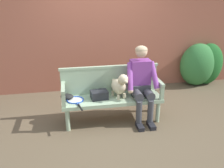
% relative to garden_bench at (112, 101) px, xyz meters
% --- Properties ---
extents(ground_plane, '(40.00, 40.00, 0.00)m').
position_rel_garden_bench_xyz_m(ground_plane, '(0.00, 0.00, -0.38)').
color(ground_plane, brown).
extents(brick_garden_fence, '(8.00, 0.30, 2.53)m').
position_rel_garden_bench_xyz_m(brick_garden_fence, '(0.00, 1.66, 0.88)').
color(brick_garden_fence, '#9E5642').
rests_on(brick_garden_fence, ground).
extents(hedge_bush_mid_left, '(0.72, 0.49, 1.00)m').
position_rel_garden_bench_xyz_m(hedge_bush_mid_left, '(2.59, 1.34, 0.12)').
color(hedge_bush_mid_left, '#1E5B23').
rests_on(hedge_bush_mid_left, ground).
extents(hedge_bush_far_left, '(0.85, 0.59, 1.01)m').
position_rel_garden_bench_xyz_m(hedge_bush_far_left, '(2.30, 1.31, 0.12)').
color(hedge_bush_far_left, '#337538').
rests_on(hedge_bush_far_left, ground).
extents(garden_bench, '(1.70, 0.52, 0.44)m').
position_rel_garden_bench_xyz_m(garden_bench, '(0.00, 0.00, 0.00)').
color(garden_bench, '#9EB793').
rests_on(garden_bench, ground).
extents(bench_backrest, '(1.74, 0.06, 0.50)m').
position_rel_garden_bench_xyz_m(bench_backrest, '(0.00, 0.23, 0.31)').
color(bench_backrest, '#9EB793').
rests_on(bench_backrest, garden_bench).
extents(bench_armrest_left_end, '(0.06, 0.52, 0.28)m').
position_rel_garden_bench_xyz_m(bench_armrest_left_end, '(-0.81, -0.09, 0.26)').
color(bench_armrest_left_end, '#9EB793').
rests_on(bench_armrest_left_end, garden_bench).
extents(bench_armrest_right_end, '(0.06, 0.52, 0.28)m').
position_rel_garden_bench_xyz_m(bench_armrest_right_end, '(0.81, -0.09, 0.26)').
color(bench_armrest_right_end, '#9EB793').
rests_on(bench_armrest_right_end, garden_bench).
extents(person_seated, '(0.56, 0.66, 1.31)m').
position_rel_garden_bench_xyz_m(person_seated, '(0.51, -0.01, 0.33)').
color(person_seated, black).
rests_on(person_seated, ground).
extents(dog_on_bench, '(0.31, 0.45, 0.45)m').
position_rel_garden_bench_xyz_m(dog_on_bench, '(0.13, -0.03, 0.28)').
color(dog_on_bench, beige).
rests_on(dog_on_bench, garden_bench).
extents(tennis_racket, '(0.34, 0.58, 0.03)m').
position_rel_garden_bench_xyz_m(tennis_racket, '(-0.62, -0.03, 0.07)').
color(tennis_racket, blue).
rests_on(tennis_racket, garden_bench).
extents(baseball_glove, '(0.26, 0.22, 0.09)m').
position_rel_garden_bench_xyz_m(baseball_glove, '(-0.76, 0.08, 0.10)').
color(baseball_glove, black).
rests_on(baseball_glove, garden_bench).
extents(sports_bag, '(0.30, 0.23, 0.14)m').
position_rel_garden_bench_xyz_m(sports_bag, '(-0.22, -0.00, 0.13)').
color(sports_bag, '#232328').
rests_on(sports_bag, garden_bench).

